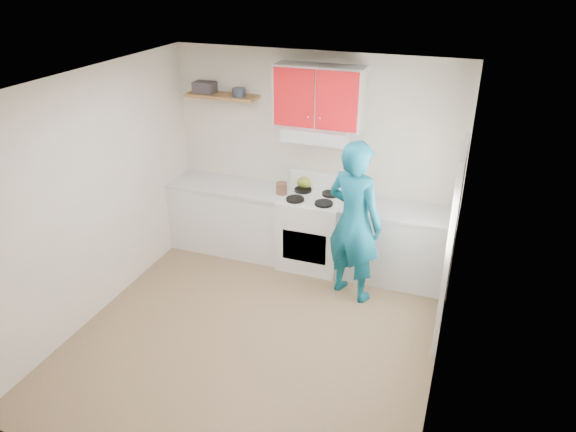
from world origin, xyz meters
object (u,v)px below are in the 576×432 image
at_px(tin, 239,92).
at_px(kettle, 305,182).
at_px(stove, 312,231).
at_px(crock, 282,189).
at_px(person, 354,222).

relative_size(tin, kettle, 0.86).
xyz_separation_m(tin, kettle, (0.82, 0.09, -1.09)).
height_order(stove, crock, crock).
xyz_separation_m(crock, person, (1.03, -0.47, -0.05)).
relative_size(crock, person, 0.09).
distance_m(stove, tin, 1.92).
bearing_deg(crock, person, -24.69).
relative_size(stove, person, 0.49).
bearing_deg(person, kettle, -20.11).
bearing_deg(stove, kettle, 127.89).
height_order(stove, person, person).
bearing_deg(crock, stove, 3.09).
bearing_deg(tin, person, -21.72).
bearing_deg(kettle, stove, -43.87).
bearing_deg(kettle, person, -33.83).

